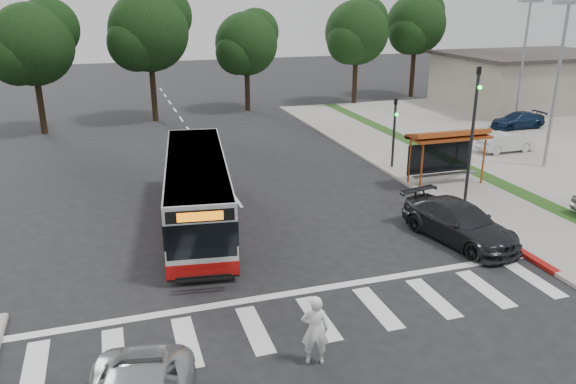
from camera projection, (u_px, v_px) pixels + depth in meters
name	position (u px, v px, depth m)	size (l,w,h in m)	color
ground	(272.00, 251.00, 21.60)	(140.00, 140.00, 0.00)	black
sidewalk_east	(418.00, 168.00, 31.95)	(4.00, 40.00, 0.12)	gray
curb_east	(386.00, 171.00, 31.37)	(0.30, 40.00, 0.15)	#9E9991
curb_east_red	(502.00, 241.00, 22.38)	(0.32, 6.00, 0.15)	maroon
parking_lot	(562.00, 144.00, 37.22)	(18.00, 36.00, 0.10)	gray
commercial_building	(529.00, 82.00, 49.33)	(14.00, 10.00, 4.40)	#ACA090
building_roof_cap	(533.00, 54.00, 48.55)	(14.60, 10.60, 0.30)	#383330
crosswalk_ladder	(318.00, 318.00, 17.10)	(18.00, 2.60, 0.01)	silver
bus_shelter	(447.00, 141.00, 28.53)	(4.20, 1.60, 2.86)	#A1451A
traffic_signal_ne_tall	(473.00, 128.00, 24.44)	(0.18, 0.37, 6.50)	black
traffic_signal_ne_short	(394.00, 126.00, 31.19)	(0.18, 0.37, 4.00)	black
lot_light_front	(560.00, 63.00, 30.25)	(1.90, 0.35, 9.01)	gray
lot_light_mid	(525.00, 46.00, 40.98)	(1.90, 0.35, 9.01)	gray
tree_ne_a	(357.00, 31.00, 49.37)	(6.16, 5.74, 9.30)	black
tree_ne_b	(416.00, 23.00, 53.02)	(6.16, 5.74, 10.02)	black
tree_north_a	(150.00, 30.00, 42.20)	(6.60, 6.15, 10.17)	black
tree_north_b	(247.00, 43.00, 46.71)	(5.72, 5.33, 8.43)	black
tree_north_c	(33.00, 43.00, 38.29)	(6.16, 5.74, 9.30)	black
transit_bus	(197.00, 192.00, 23.77)	(2.44, 11.24, 2.90)	silver
pedestrian	(315.00, 330.00, 14.72)	(0.73, 0.48, 2.00)	white
dark_sedan	(459.00, 222.00, 22.35)	(2.15, 5.28, 1.53)	#212327
parked_car_1	(506.00, 142.00, 34.97)	(1.28, 3.67, 1.21)	silver
parked_car_3	(518.00, 120.00, 41.25)	(1.65, 4.06, 1.18)	#132545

